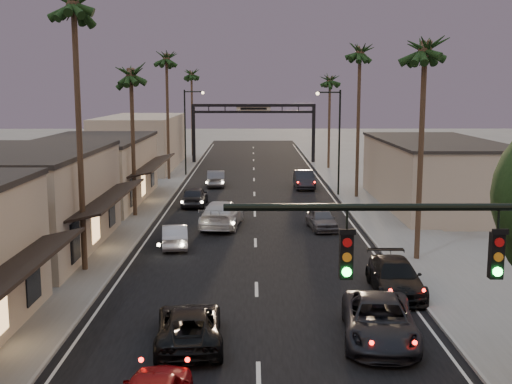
{
  "coord_description": "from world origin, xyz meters",
  "views": [
    {
      "loc": [
        -0.2,
        -9.21,
        9.05
      ],
      "look_at": [
        0.06,
        31.57,
        2.5
      ],
      "focal_mm": 45.0,
      "sensor_mm": 36.0,
      "label": 1
    }
  ],
  "objects_px": {
    "palm_rc": "(330,76)",
    "palm_ra": "(425,41)",
    "curbside_black": "(395,277)",
    "palm_ld": "(166,55)",
    "streetlight_right": "(336,134)",
    "palm_lc": "(131,68)",
    "oncoming_pickup": "(189,326)",
    "streetlight_left": "(188,125)",
    "palm_rb": "(360,47)",
    "oncoming_silver": "(175,236)",
    "arch": "(254,118)",
    "curbside_near": "(379,320)",
    "palm_far": "(191,71)"
  },
  "relations": [
    {
      "from": "streetlight_right",
      "to": "palm_far",
      "type": "height_order",
      "value": "palm_far"
    },
    {
      "from": "palm_ra",
      "to": "oncoming_silver",
      "type": "height_order",
      "value": "palm_ra"
    },
    {
      "from": "palm_lc",
      "to": "palm_ra",
      "type": "bearing_deg",
      "value": -34.9
    },
    {
      "from": "palm_far",
      "to": "curbside_black",
      "type": "xyz_separation_m",
      "value": [
        14.5,
        -59.57,
        -10.69
      ]
    },
    {
      "from": "arch",
      "to": "streetlight_right",
      "type": "xyz_separation_m",
      "value": [
        6.92,
        -25.0,
        -0.2
      ]
    },
    {
      "from": "palm_rb",
      "to": "palm_lc",
      "type": "bearing_deg",
      "value": -155.06
    },
    {
      "from": "palm_ld",
      "to": "oncoming_pickup",
      "type": "relative_size",
      "value": 2.85
    },
    {
      "from": "streetlight_right",
      "to": "palm_lc",
      "type": "bearing_deg",
      "value": -149.89
    },
    {
      "from": "oncoming_pickup",
      "to": "curbside_black",
      "type": "distance_m",
      "value": 10.41
    },
    {
      "from": "arch",
      "to": "palm_ld",
      "type": "xyz_separation_m",
      "value": [
        -8.6,
        -15.0,
        6.88
      ]
    },
    {
      "from": "arch",
      "to": "palm_ld",
      "type": "distance_m",
      "value": 18.61
    },
    {
      "from": "palm_lc",
      "to": "curbside_black",
      "type": "height_order",
      "value": "palm_lc"
    },
    {
      "from": "palm_rc",
      "to": "oncoming_pickup",
      "type": "distance_m",
      "value": 53.44
    },
    {
      "from": "palm_rc",
      "to": "curbside_black",
      "type": "bearing_deg",
      "value": -93.01
    },
    {
      "from": "palm_rb",
      "to": "oncoming_pickup",
      "type": "bearing_deg",
      "value": -109.42
    },
    {
      "from": "streetlight_right",
      "to": "palm_ra",
      "type": "distance_m",
      "value": 21.94
    },
    {
      "from": "streetlight_right",
      "to": "curbside_black",
      "type": "relative_size",
      "value": 1.74
    },
    {
      "from": "streetlight_right",
      "to": "oncoming_pickup",
      "type": "bearing_deg",
      "value": -106.16
    },
    {
      "from": "arch",
      "to": "oncoming_pickup",
      "type": "bearing_deg",
      "value": -92.45
    },
    {
      "from": "curbside_near",
      "to": "curbside_black",
      "type": "relative_size",
      "value": 1.07
    },
    {
      "from": "palm_ld",
      "to": "palm_ra",
      "type": "bearing_deg",
      "value": -60.98
    },
    {
      "from": "streetlight_right",
      "to": "palm_ld",
      "type": "height_order",
      "value": "palm_ld"
    },
    {
      "from": "palm_lc",
      "to": "palm_far",
      "type": "height_order",
      "value": "palm_far"
    },
    {
      "from": "oncoming_pickup",
      "to": "curbside_black",
      "type": "relative_size",
      "value": 0.96
    },
    {
      "from": "streetlight_left",
      "to": "palm_rb",
      "type": "bearing_deg",
      "value": -42.05
    },
    {
      "from": "streetlight_left",
      "to": "palm_rb",
      "type": "relative_size",
      "value": 0.63
    },
    {
      "from": "arch",
      "to": "oncoming_pickup",
      "type": "relative_size",
      "value": 3.05
    },
    {
      "from": "streetlight_right",
      "to": "palm_ld",
      "type": "distance_m",
      "value": 19.78
    },
    {
      "from": "palm_rb",
      "to": "oncoming_silver",
      "type": "distance_m",
      "value": 24.52
    },
    {
      "from": "palm_ra",
      "to": "curbside_near",
      "type": "xyz_separation_m",
      "value": [
        -4.19,
        -11.07,
        -10.67
      ]
    },
    {
      "from": "palm_rc",
      "to": "oncoming_pickup",
      "type": "relative_size",
      "value": 2.45
    },
    {
      "from": "palm_rc",
      "to": "palm_ra",
      "type": "bearing_deg",
      "value": -90.0
    },
    {
      "from": "palm_ra",
      "to": "oncoming_silver",
      "type": "bearing_deg",
      "value": 167.04
    },
    {
      "from": "palm_rb",
      "to": "palm_rc",
      "type": "relative_size",
      "value": 1.16
    },
    {
      "from": "streetlight_left",
      "to": "palm_ra",
      "type": "height_order",
      "value": "palm_ra"
    },
    {
      "from": "palm_lc",
      "to": "palm_rc",
      "type": "bearing_deg",
      "value": 58.44
    },
    {
      "from": "oncoming_silver",
      "to": "palm_ld",
      "type": "bearing_deg",
      "value": -89.28
    },
    {
      "from": "arch",
      "to": "curbside_black",
      "type": "relative_size",
      "value": 2.94
    },
    {
      "from": "streetlight_left",
      "to": "arch",
      "type": "bearing_deg",
      "value": 60.03
    },
    {
      "from": "palm_rb",
      "to": "streetlight_left",
      "type": "bearing_deg",
      "value": 137.95
    },
    {
      "from": "palm_ld",
      "to": "palm_ra",
      "type": "xyz_separation_m",
      "value": [
        17.2,
        -31.0,
        -0.97
      ]
    },
    {
      "from": "palm_lc",
      "to": "palm_rc",
      "type": "height_order",
      "value": "same"
    },
    {
      "from": "streetlight_right",
      "to": "streetlight_left",
      "type": "xyz_separation_m",
      "value": [
        -13.84,
        13.0,
        0.0
      ]
    },
    {
      "from": "curbside_black",
      "to": "palm_ld",
      "type": "bearing_deg",
      "value": 113.19
    },
    {
      "from": "palm_rb",
      "to": "oncoming_pickup",
      "type": "distance_m",
      "value": 35.25
    },
    {
      "from": "palm_lc",
      "to": "oncoming_silver",
      "type": "relative_size",
      "value": 3.01
    },
    {
      "from": "palm_rc",
      "to": "palm_far",
      "type": "bearing_deg",
      "value": 140.36
    },
    {
      "from": "streetlight_left",
      "to": "palm_ra",
      "type": "distance_m",
      "value": 37.87
    },
    {
      "from": "palm_far",
      "to": "oncoming_silver",
      "type": "height_order",
      "value": "palm_far"
    },
    {
      "from": "arch",
      "to": "palm_lc",
      "type": "bearing_deg",
      "value": -104.2
    }
  ]
}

